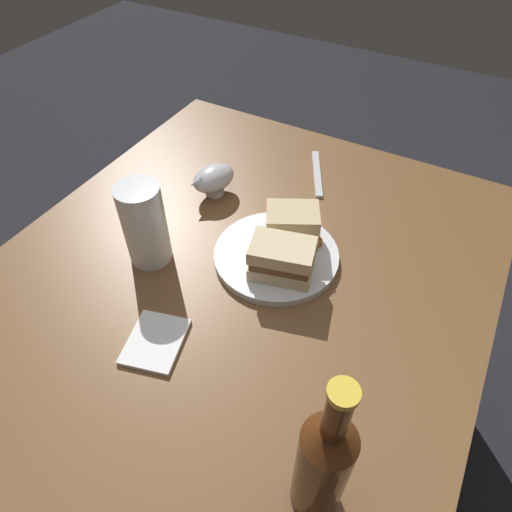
% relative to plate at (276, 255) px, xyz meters
% --- Properties ---
extents(ground_plane, '(6.00, 6.00, 0.00)m').
position_rel_plate_xyz_m(ground_plane, '(0.08, -0.05, -0.76)').
color(ground_plane, black).
extents(dining_table, '(1.10, 0.92, 0.75)m').
position_rel_plate_xyz_m(dining_table, '(0.08, -0.05, -0.38)').
color(dining_table, brown).
rests_on(dining_table, ground).
extents(plate, '(0.25, 0.25, 0.02)m').
position_rel_plate_xyz_m(plate, '(0.00, 0.00, 0.00)').
color(plate, white).
rests_on(plate, dining_table).
extents(sandwich_half_left, '(0.10, 0.13, 0.07)m').
position_rel_plate_xyz_m(sandwich_half_left, '(0.04, 0.03, 0.04)').
color(sandwich_half_left, beige).
rests_on(sandwich_half_left, plate).
extents(sandwich_half_right, '(0.11, 0.13, 0.07)m').
position_rel_plate_xyz_m(sandwich_half_right, '(-0.05, 0.01, 0.04)').
color(sandwich_half_right, '#CCB284').
rests_on(sandwich_half_right, plate).
extents(potato_wedge_front, '(0.04, 0.04, 0.02)m').
position_rel_plate_xyz_m(potato_wedge_front, '(-0.07, 0.04, 0.02)').
color(potato_wedge_front, '#AD702D').
rests_on(potato_wedge_front, plate).
extents(potato_wedge_middle, '(0.05, 0.04, 0.02)m').
position_rel_plate_xyz_m(potato_wedge_middle, '(0.01, 0.06, 0.02)').
color(potato_wedge_middle, '#B77F33').
rests_on(potato_wedge_middle, plate).
extents(potato_wedge_back, '(0.06, 0.04, 0.02)m').
position_rel_plate_xyz_m(potato_wedge_back, '(-0.04, 0.05, 0.02)').
color(potato_wedge_back, '#AD702D').
rests_on(potato_wedge_back, plate).
extents(potato_wedge_left_edge, '(0.05, 0.05, 0.02)m').
position_rel_plate_xyz_m(potato_wedge_left_edge, '(-0.00, 0.04, 0.02)').
color(potato_wedge_left_edge, '#AD702D').
rests_on(potato_wedge_left_edge, plate).
extents(potato_wedge_right_edge, '(0.04, 0.05, 0.02)m').
position_rel_plate_xyz_m(potato_wedge_right_edge, '(-0.02, 0.05, 0.02)').
color(potato_wedge_right_edge, '#AD702D').
rests_on(potato_wedge_right_edge, plate).
extents(potato_wedge_stray, '(0.05, 0.05, 0.02)m').
position_rel_plate_xyz_m(potato_wedge_stray, '(-0.03, 0.03, 0.02)').
color(potato_wedge_stray, gold).
rests_on(potato_wedge_stray, plate).
extents(pint_glass, '(0.08, 0.08, 0.17)m').
position_rel_plate_xyz_m(pint_glass, '(0.11, -0.22, 0.07)').
color(pint_glass, white).
rests_on(pint_glass, dining_table).
extents(gravy_boat, '(0.12, 0.10, 0.07)m').
position_rel_plate_xyz_m(gravy_boat, '(-0.12, -0.22, 0.03)').
color(gravy_boat, '#B7B7BC').
rests_on(gravy_boat, dining_table).
extents(cider_bottle, '(0.06, 0.06, 0.29)m').
position_rel_plate_xyz_m(cider_bottle, '(0.36, 0.24, 0.11)').
color(cider_bottle, '#47230F').
rests_on(cider_bottle, dining_table).
extents(napkin, '(0.13, 0.12, 0.01)m').
position_rel_plate_xyz_m(napkin, '(0.27, -0.09, -0.00)').
color(napkin, white).
rests_on(napkin, dining_table).
extents(fork, '(0.17, 0.09, 0.01)m').
position_rel_plate_xyz_m(fork, '(-0.30, -0.04, -0.00)').
color(fork, silver).
rests_on(fork, dining_table).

